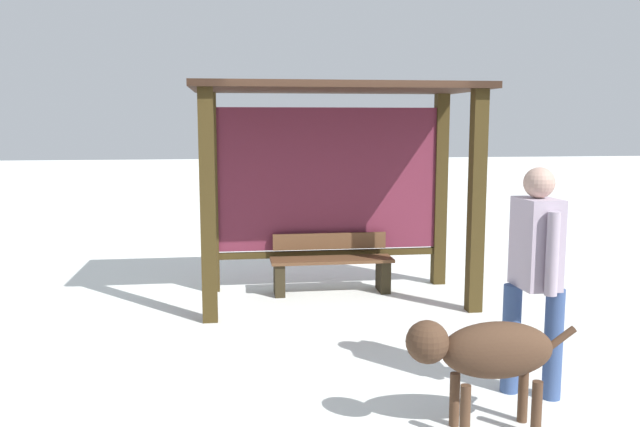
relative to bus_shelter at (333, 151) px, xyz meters
The scene contains 5 objects.
ground_plane 1.75m from the bus_shelter, 90.00° to the right, with size 60.00×60.00×0.00m, color white.
bus_shelter is the anchor object (origin of this frame).
bench_left_inside 1.40m from the bus_shelter, 90.00° to the left, with size 1.48×0.40×0.71m.
person_walking 3.38m from the bus_shelter, 71.44° to the right, with size 0.40×0.57×1.75m.
dog 3.87m from the bus_shelter, 82.77° to the right, with size 1.18×0.35×0.79m.
Camera 1 is at (-1.19, -7.46, 2.08)m, focal length 37.12 mm.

